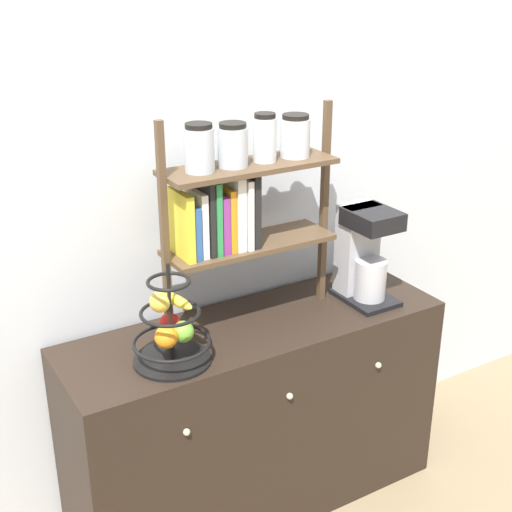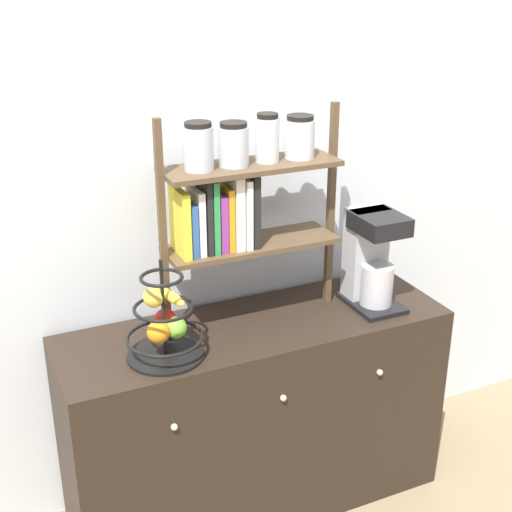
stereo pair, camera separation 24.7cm
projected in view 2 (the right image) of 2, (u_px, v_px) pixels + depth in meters
name	position (u px, v px, depth m)	size (l,w,h in m)	color
wall_back	(225.00, 169.00, 2.61)	(7.00, 0.05, 2.60)	silver
sideboard	(255.00, 415.00, 2.73)	(1.43, 0.47, 0.79)	black
coffee_maker	(371.00, 258.00, 2.67)	(0.17, 0.24, 0.37)	black
fruit_stand	(164.00, 324.00, 2.33)	(0.26, 0.26, 0.35)	black
shelf_hutch	(236.00, 192.00, 2.42)	(0.66, 0.20, 0.77)	brown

